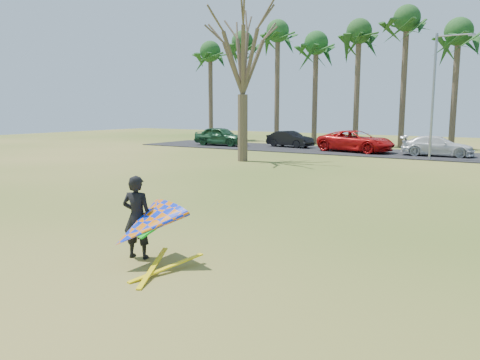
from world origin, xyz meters
The scene contains 16 objects.
ground centered at (0.00, 0.00, 0.00)m, with size 100.00×100.00×0.00m, color #2B5612.
parking_strip centered at (0.00, 25.00, 0.03)m, with size 46.00×7.00×0.06m, color black.
palm_0 centered at (-22.00, 31.00, 9.17)m, with size 4.84×4.84×10.84m.
palm_1 centered at (-18.00, 31.00, 9.85)m, with size 4.84×4.84×11.54m.
palm_2 centered at (-14.00, 31.00, 10.52)m, with size 4.84×4.84×12.24m.
palm_3 centered at (-10.00, 31.00, 9.17)m, with size 4.84×4.84×10.84m.
palm_4 centered at (-6.00, 31.00, 9.85)m, with size 4.84×4.84×11.54m.
palm_5 centered at (-2.00, 31.00, 10.52)m, with size 4.84×4.84×12.24m.
palm_6 centered at (2.00, 31.00, 9.17)m, with size 4.84×4.84×10.84m.
bare_tree_left centered at (-8.00, 15.00, 6.92)m, with size 6.60×6.60×9.70m.
streetlight centered at (2.16, 22.00, 4.46)m, with size 2.28×0.18×8.00m.
car_0 centered at (-16.08, 24.27, 0.89)m, with size 1.96×4.86×1.66m, color #1B4427.
car_1 centered at (-10.05, 25.96, 0.74)m, with size 1.45×4.15×1.37m, color black.
car_2 centered at (-3.82, 24.63, 0.87)m, with size 2.68×5.81×1.61m, color red.
car_3 centered at (2.03, 24.47, 0.75)m, with size 1.94×4.76×1.38m, color silver.
kite_flyer centered at (0.79, -3.13, 0.86)m, with size 2.13×2.39×2.03m.
Camera 1 is at (7.73, -10.26, 3.31)m, focal length 35.00 mm.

